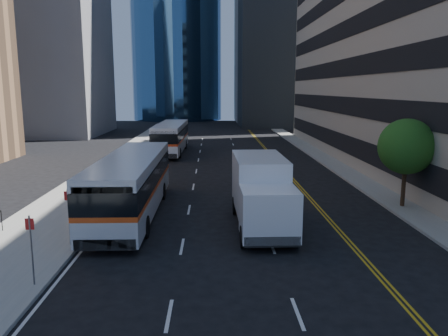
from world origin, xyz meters
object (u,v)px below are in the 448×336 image
at_px(street_tree, 406,147).
at_px(bus_front, 132,183).
at_px(bus_rear, 171,137).
at_px(box_truck, 261,192).

height_order(street_tree, bus_front, street_tree).
xyz_separation_m(street_tree, bus_rear, (-15.60, 22.99, -1.89)).
distance_m(bus_front, box_truck, 7.29).
xyz_separation_m(bus_rear, box_truck, (6.91, -26.36, 0.08)).
bearing_deg(street_tree, bus_rear, 124.16).
bearing_deg(bus_front, box_truck, -19.30).
xyz_separation_m(street_tree, box_truck, (-8.69, -3.37, -1.80)).
height_order(street_tree, box_truck, street_tree).
relative_size(street_tree, bus_rear, 0.41).
xyz_separation_m(street_tree, bus_front, (-15.57, -0.96, -1.84)).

